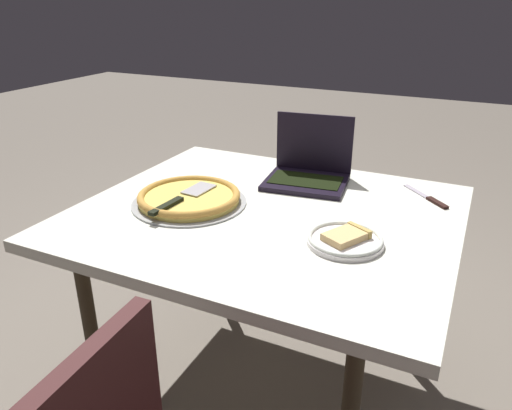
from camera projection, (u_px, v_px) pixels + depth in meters
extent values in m
plane|color=#6F6559|center=(265.00, 383.00, 1.87)|extent=(12.00, 12.00, 0.00)
cube|color=silver|center=(266.00, 216.00, 1.59)|extent=(1.19, 1.03, 0.04)
cylinder|color=#342A1C|center=(405.00, 279.00, 1.92)|extent=(0.04, 0.04, 0.69)
cylinder|color=#342A1C|center=(221.00, 237.00, 2.24)|extent=(0.04, 0.04, 0.69)
cylinder|color=#342A1C|center=(93.00, 345.00, 1.56)|extent=(0.04, 0.04, 0.69)
cube|color=black|center=(306.00, 183.00, 1.79)|extent=(0.32, 0.27, 0.02)
cube|color=black|center=(306.00, 180.00, 1.79)|extent=(0.27, 0.18, 0.00)
cube|color=black|center=(314.00, 143.00, 1.85)|extent=(0.29, 0.04, 0.22)
cube|color=#92B5E5|center=(314.00, 143.00, 1.85)|extent=(0.26, 0.03, 0.19)
cylinder|color=white|center=(345.00, 241.00, 1.37)|extent=(0.22, 0.22, 0.01)
torus|color=silver|center=(345.00, 238.00, 1.37)|extent=(0.21, 0.21, 0.01)
cube|color=#DCB572|center=(345.00, 236.00, 1.37)|extent=(0.13, 0.14, 0.02)
cube|color=tan|center=(359.00, 231.00, 1.40)|extent=(0.08, 0.05, 0.03)
cylinder|color=#9FA1A2|center=(189.00, 202.00, 1.64)|extent=(0.38, 0.38, 0.01)
cylinder|color=#DDC255|center=(189.00, 199.00, 1.63)|extent=(0.34, 0.34, 0.02)
torus|color=#C58D3C|center=(189.00, 195.00, 1.63)|extent=(0.34, 0.34, 0.02)
cube|color=#B3AEB0|center=(198.00, 189.00, 1.67)|extent=(0.08, 0.12, 0.00)
cube|color=black|center=(166.00, 206.00, 1.53)|extent=(0.04, 0.15, 0.01)
cube|color=#BEB3C3|center=(420.00, 193.00, 1.71)|extent=(0.13, 0.13, 0.00)
cube|color=black|center=(437.00, 203.00, 1.63)|extent=(0.08, 0.08, 0.01)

